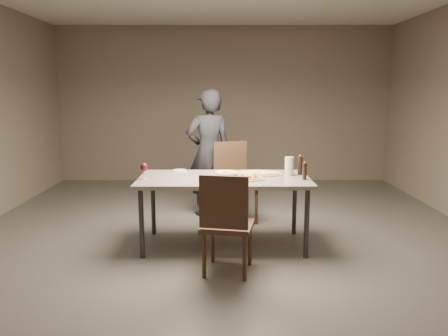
{
  "coord_description": "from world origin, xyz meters",
  "views": [
    {
      "loc": [
        -0.01,
        -4.53,
        1.65
      ],
      "look_at": [
        0.0,
        0.0,
        0.85
      ],
      "focal_mm": 35.0,
      "sensor_mm": 36.0,
      "label": 1
    }
  ],
  "objects_px": {
    "pepper_mill_left": "(300,165)",
    "diner": "(209,153)",
    "dining_table": "(224,183)",
    "ham_pizza": "(257,173)",
    "chair_far": "(233,177)",
    "bread_basket": "(227,174)",
    "zucchini_pizza": "(239,178)",
    "carafe": "(289,166)",
    "chair_near": "(226,219)"
  },
  "relations": [
    {
      "from": "zucchini_pizza",
      "to": "diner",
      "type": "xyz_separation_m",
      "value": [
        -0.36,
        1.34,
        0.07
      ]
    },
    {
      "from": "bread_basket",
      "to": "chair_near",
      "type": "distance_m",
      "value": 0.76
    },
    {
      "from": "diner",
      "to": "chair_near",
      "type": "bearing_deg",
      "value": 78.96
    },
    {
      "from": "zucchini_pizza",
      "to": "diner",
      "type": "height_order",
      "value": "diner"
    },
    {
      "from": "chair_near",
      "to": "diner",
      "type": "bearing_deg",
      "value": 107.01
    },
    {
      "from": "zucchini_pizza",
      "to": "pepper_mill_left",
      "type": "height_order",
      "value": "pepper_mill_left"
    },
    {
      "from": "bread_basket",
      "to": "chair_far",
      "type": "relative_size",
      "value": 0.22
    },
    {
      "from": "bread_basket",
      "to": "chair_far",
      "type": "xyz_separation_m",
      "value": [
        0.1,
        1.04,
        -0.23
      ]
    },
    {
      "from": "zucchini_pizza",
      "to": "pepper_mill_left",
      "type": "distance_m",
      "value": 0.73
    },
    {
      "from": "diner",
      "to": "dining_table",
      "type": "bearing_deg",
      "value": 82.14
    },
    {
      "from": "pepper_mill_left",
      "to": "chair_near",
      "type": "xyz_separation_m",
      "value": [
        -0.81,
        -0.94,
        -0.33
      ]
    },
    {
      "from": "carafe",
      "to": "chair_far",
      "type": "xyz_separation_m",
      "value": [
        -0.58,
        0.83,
        -0.28
      ]
    },
    {
      "from": "dining_table",
      "to": "carafe",
      "type": "distance_m",
      "value": 0.73
    },
    {
      "from": "dining_table",
      "to": "ham_pizza",
      "type": "relative_size",
      "value": 3.36
    },
    {
      "from": "pepper_mill_left",
      "to": "chair_far",
      "type": "relative_size",
      "value": 0.22
    },
    {
      "from": "pepper_mill_left",
      "to": "diner",
      "type": "bearing_deg",
      "value": 133.81
    },
    {
      "from": "zucchini_pizza",
      "to": "chair_far",
      "type": "relative_size",
      "value": 0.51
    },
    {
      "from": "zucchini_pizza",
      "to": "pepper_mill_left",
      "type": "relative_size",
      "value": 2.34
    },
    {
      "from": "pepper_mill_left",
      "to": "carafe",
      "type": "height_order",
      "value": "pepper_mill_left"
    },
    {
      "from": "pepper_mill_left",
      "to": "ham_pizza",
      "type": "bearing_deg",
      "value": -178.89
    },
    {
      "from": "bread_basket",
      "to": "diner",
      "type": "bearing_deg",
      "value": 99.91
    },
    {
      "from": "diner",
      "to": "bread_basket",
      "type": "bearing_deg",
      "value": 82.74
    },
    {
      "from": "dining_table",
      "to": "pepper_mill_left",
      "type": "relative_size",
      "value": 8.15
    },
    {
      "from": "ham_pizza",
      "to": "chair_far",
      "type": "distance_m",
      "value": 0.87
    },
    {
      "from": "diner",
      "to": "chair_far",
      "type": "bearing_deg",
      "value": 123.12
    },
    {
      "from": "diner",
      "to": "zucchini_pizza",
      "type": "bearing_deg",
      "value": 87.77
    },
    {
      "from": "zucchini_pizza",
      "to": "carafe",
      "type": "height_order",
      "value": "carafe"
    },
    {
      "from": "ham_pizza",
      "to": "pepper_mill_left",
      "type": "height_order",
      "value": "pepper_mill_left"
    },
    {
      "from": "ham_pizza",
      "to": "chair_far",
      "type": "height_order",
      "value": "chair_far"
    },
    {
      "from": "ham_pizza",
      "to": "pepper_mill_left",
      "type": "xyz_separation_m",
      "value": [
        0.46,
        0.01,
        0.09
      ]
    },
    {
      "from": "zucchini_pizza",
      "to": "bread_basket",
      "type": "bearing_deg",
      "value": 174.91
    },
    {
      "from": "chair_far",
      "to": "ham_pizza",
      "type": "bearing_deg",
      "value": 86.29
    },
    {
      "from": "dining_table",
      "to": "pepper_mill_left",
      "type": "xyz_separation_m",
      "value": [
        0.83,
        0.15,
        0.16
      ]
    },
    {
      "from": "carafe",
      "to": "chair_far",
      "type": "distance_m",
      "value": 1.06
    },
    {
      "from": "pepper_mill_left",
      "to": "diner",
      "type": "xyz_separation_m",
      "value": [
        -1.03,
        1.07,
        -0.01
      ]
    },
    {
      "from": "chair_near",
      "to": "pepper_mill_left",
      "type": "bearing_deg",
      "value": 59.89
    },
    {
      "from": "zucchini_pizza",
      "to": "carafe",
      "type": "relative_size",
      "value": 2.59
    },
    {
      "from": "pepper_mill_left",
      "to": "diner",
      "type": "height_order",
      "value": "diner"
    },
    {
      "from": "carafe",
      "to": "diner",
      "type": "distance_m",
      "value": 1.43
    },
    {
      "from": "bread_basket",
      "to": "carafe",
      "type": "height_order",
      "value": "carafe"
    },
    {
      "from": "dining_table",
      "to": "ham_pizza",
      "type": "xyz_separation_m",
      "value": [
        0.37,
        0.14,
        0.07
      ]
    },
    {
      "from": "zucchini_pizza",
      "to": "carafe",
      "type": "xyz_separation_m",
      "value": [
        0.55,
        0.24,
        0.08
      ]
    },
    {
      "from": "zucchini_pizza",
      "to": "ham_pizza",
      "type": "height_order",
      "value": "zucchini_pizza"
    },
    {
      "from": "carafe",
      "to": "zucchini_pizza",
      "type": "bearing_deg",
      "value": -156.27
    },
    {
      "from": "dining_table",
      "to": "diner",
      "type": "distance_m",
      "value": 1.25
    },
    {
      "from": "dining_table",
      "to": "chair_far",
      "type": "bearing_deg",
      "value": 82.65
    },
    {
      "from": "zucchini_pizza",
      "to": "bread_basket",
      "type": "relative_size",
      "value": 2.35
    },
    {
      "from": "dining_table",
      "to": "bread_basket",
      "type": "distance_m",
      "value": 0.14
    },
    {
      "from": "ham_pizza",
      "to": "chair_near",
      "type": "distance_m",
      "value": 1.02
    },
    {
      "from": "ham_pizza",
      "to": "diner",
      "type": "bearing_deg",
      "value": 96.05
    }
  ]
}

